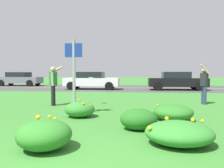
# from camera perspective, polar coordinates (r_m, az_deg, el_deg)

# --- Properties ---
(ground_plane) EXTENTS (120.00, 120.00, 0.00)m
(ground_plane) POSITION_cam_1_polar(r_m,az_deg,el_deg) (11.07, 0.18, -4.14)
(ground_plane) COLOR #387A2D
(highway_strip) EXTENTS (120.00, 9.09, 0.01)m
(highway_strip) POSITION_cam_1_polar(r_m,az_deg,el_deg) (20.13, 3.02, -1.00)
(highway_strip) COLOR #424244
(highway_strip) RESTS_ON ground
(highway_center_stripe) EXTENTS (120.00, 0.16, 0.00)m
(highway_center_stripe) POSITION_cam_1_polar(r_m,az_deg,el_deg) (20.13, 3.02, -0.98)
(highway_center_stripe) COLOR yellow
(highway_center_stripe) RESTS_ON ground
(daylily_clump_near_camera) EXTENTS (0.89, 0.72, 0.50)m
(daylily_clump_near_camera) POSITION_cam_1_polar(r_m,az_deg,el_deg) (5.30, 6.93, -9.08)
(daylily_clump_near_camera) COLOR #23661E
(daylily_clump_near_camera) RESTS_ON ground
(daylily_clump_front_center) EXTENTS (1.12, 1.19, 0.46)m
(daylily_clump_front_center) POSITION_cam_1_polar(r_m,az_deg,el_deg) (6.57, 15.60, -7.04)
(daylily_clump_front_center) COLOR #2D7526
(daylily_clump_front_center) RESTS_ON ground
(daylily_clump_front_right) EXTENTS (0.97, 0.95, 0.56)m
(daylily_clump_front_right) POSITION_cam_1_polar(r_m,az_deg,el_deg) (4.12, -17.16, -12.45)
(daylily_clump_front_right) COLOR #2D7526
(daylily_clump_front_right) RESTS_ON ground
(daylily_clump_mid_right) EXTENTS (0.93, 0.87, 0.52)m
(daylily_clump_mid_right) POSITION_cam_1_polar(r_m,az_deg,el_deg) (6.83, -8.39, -6.51)
(daylily_clump_mid_right) COLOR #337F2D
(daylily_clump_mid_right) RESTS_ON ground
(daylily_clump_mid_left) EXTENTS (1.28, 1.09, 0.50)m
(daylily_clump_mid_left) POSITION_cam_1_polar(r_m,az_deg,el_deg) (4.39, 17.02, -12.07)
(daylily_clump_mid_left) COLOR #337F2D
(daylily_clump_mid_left) RESTS_ON ground
(sign_post_near_path) EXTENTS (0.56, 0.10, 2.42)m
(sign_post_near_path) POSITION_cam_1_polar(r_m,az_deg,el_deg) (7.15, -9.90, 3.83)
(sign_post_near_path) COLOR #93969B
(sign_post_near_path) RESTS_ON ground
(person_thrower_green_shirt) EXTENTS (0.54, 0.54, 1.65)m
(person_thrower_green_shirt) POSITION_cam_1_polar(r_m,az_deg,el_deg) (9.42, -15.03, 0.45)
(person_thrower_green_shirt) COLOR #287038
(person_thrower_green_shirt) RESTS_ON ground
(person_catcher_dark_shirt) EXTENTS (0.43, 0.53, 1.74)m
(person_catcher_dark_shirt) POSITION_cam_1_polar(r_m,az_deg,el_deg) (10.25, 22.80, 0.33)
(person_catcher_dark_shirt) COLOR #232328
(person_catcher_dark_shirt) RESTS_ON ground
(frisbee_white) EXTENTS (0.27, 0.26, 0.07)m
(frisbee_white) POSITION_cam_1_polar(r_m,az_deg,el_deg) (9.35, -5.26, 1.62)
(frisbee_white) COLOR white
(car_gray_leftmost) EXTENTS (4.50, 2.00, 1.45)m
(car_gray_leftmost) POSITION_cam_1_polar(r_m,az_deg,el_deg) (25.35, -22.89, 1.24)
(car_gray_leftmost) COLOR slate
(car_gray_leftmost) RESTS_ON ground
(car_white_center_left) EXTENTS (4.50, 2.00, 1.45)m
(car_white_center_left) POSITION_cam_1_polar(r_m,az_deg,el_deg) (18.40, -5.28, 0.93)
(car_white_center_left) COLOR silver
(car_white_center_left) RESTS_ON ground
(car_black_center_right) EXTENTS (4.50, 2.00, 1.45)m
(car_black_center_right) POSITION_cam_1_polar(r_m,az_deg,el_deg) (18.29, 16.44, 0.82)
(car_black_center_right) COLOR black
(car_black_center_right) RESTS_ON ground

